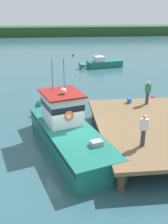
% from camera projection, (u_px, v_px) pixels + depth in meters
% --- Properties ---
extents(ground_plane, '(200.00, 200.00, 0.00)m').
position_uv_depth(ground_plane, '(67.00, 147.00, 15.15)').
color(ground_plane, '#2D5660').
extents(dock, '(6.00, 9.00, 1.20)m').
position_uv_depth(dock, '(149.00, 126.00, 15.21)').
color(dock, '#4C3D2D').
rests_on(dock, ground).
extents(main_fishing_boat, '(4.87, 9.89, 4.80)m').
position_uv_depth(main_fishing_boat, '(66.00, 129.00, 15.06)').
color(main_fishing_boat, '#196B5B').
rests_on(main_fishing_boat, ground).
extents(bait_bucket, '(0.32, 0.32, 0.34)m').
position_uv_depth(bait_bucket, '(129.00, 101.00, 18.45)').
color(bait_bucket, '#2866B2').
rests_on(bait_bucket, dock).
extents(deckhand_by_the_boat, '(0.36, 0.22, 1.63)m').
position_uv_depth(deckhand_by_the_boat, '(148.00, 92.00, 17.99)').
color(deckhand_by_the_boat, '#383842').
rests_on(deckhand_by_the_boat, dock).
extents(deckhand_further_back, '(0.36, 0.22, 1.63)m').
position_uv_depth(deckhand_further_back, '(144.00, 130.00, 12.52)').
color(deckhand_further_back, '#383842').
rests_on(deckhand_further_back, dock).
extents(moored_boat_mid_harbor, '(5.89, 2.44, 1.47)m').
position_uv_depth(moored_boat_mid_harbor, '(102.00, 64.00, 34.49)').
color(moored_boat_mid_harbor, '#196B5B').
rests_on(moored_boat_mid_harbor, ground).
extents(mooring_buoy_outer, '(0.42, 0.42, 0.42)m').
position_uv_depth(mooring_buoy_outer, '(153.00, 98.00, 22.46)').
color(mooring_buoy_outer, red).
rests_on(mooring_buoy_outer, ground).
extents(mooring_buoy_inshore, '(0.32, 0.32, 0.32)m').
position_uv_depth(mooring_buoy_inshore, '(73.00, 55.00, 42.38)').
color(mooring_buoy_inshore, red).
rests_on(mooring_buoy_inshore, ground).
extents(far_shoreline, '(120.00, 8.00, 2.40)m').
position_uv_depth(far_shoreline, '(57.00, 31.00, 71.85)').
color(far_shoreline, '#284723').
rests_on(far_shoreline, ground).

